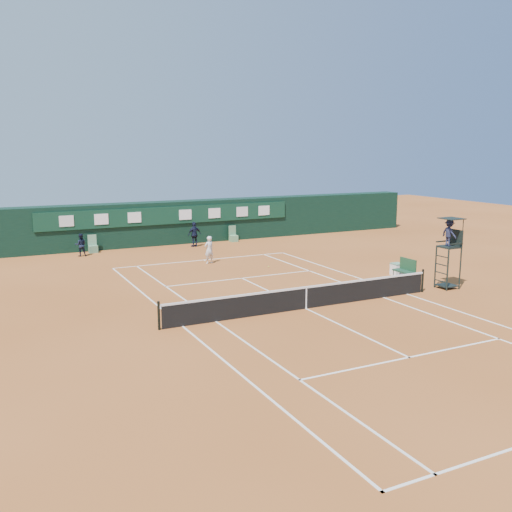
{
  "coord_description": "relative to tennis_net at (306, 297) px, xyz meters",
  "views": [
    {
      "loc": [
        -12.25,
        -19.88,
        6.67
      ],
      "look_at": [
        0.63,
        6.0,
        1.2
      ],
      "focal_mm": 40.0,
      "sensor_mm": 36.0,
      "label": 1
    }
  ],
  "objects": [
    {
      "name": "tennis_net",
      "position": [
        0.0,
        0.0,
        0.0
      ],
      "size": [
        12.9,
        0.1,
        1.1
      ],
      "color": "black",
      "rests_on": "ground"
    },
    {
      "name": "tennis_ball",
      "position": [
        2.55,
        8.25,
        -0.47
      ],
      "size": [
        0.07,
        0.07,
        0.07
      ],
      "primitive_type": "sphere",
      "color": "#C0D130",
      "rests_on": "ground"
    },
    {
      "name": "linesman_chair_left",
      "position": [
        -5.5,
        17.48,
        -0.19
      ],
      "size": [
        0.55,
        0.5,
        1.15
      ],
      "color": "#54805E",
      "rests_on": "ground"
    },
    {
      "name": "ground",
      "position": [
        0.0,
        0.0,
        -0.51
      ],
      "size": [
        90.0,
        90.0,
        0.0
      ],
      "primitive_type": "plane",
      "color": "#AB5C28",
      "rests_on": "ground"
    },
    {
      "name": "linesman_chair_right",
      "position": [
        4.5,
        17.48,
        -0.19
      ],
      "size": [
        0.55,
        0.5,
        1.15
      ],
      "color": "#609366",
      "rests_on": "ground"
    },
    {
      "name": "back_wall",
      "position": [
        0.0,
        18.74,
        1.0
      ],
      "size": [
        40.0,
        1.65,
        3.0
      ],
      "color": "black",
      "rests_on": "ground"
    },
    {
      "name": "ball_kid_left",
      "position": [
        -6.42,
        16.54,
        0.21
      ],
      "size": [
        0.77,
        0.64,
        1.43
      ],
      "primitive_type": "imported",
      "rotation": [
        0.0,
        0.0,
        2.99
      ],
      "color": "black",
      "rests_on": "ground"
    },
    {
      "name": "ball_kid_right",
      "position": [
        1.2,
        16.65,
        0.35
      ],
      "size": [
        1.07,
        0.62,
        1.72
      ],
      "primitive_type": "imported",
      "rotation": [
        0.0,
        0.0,
        3.35
      ],
      "color": "black",
      "rests_on": "ground"
    },
    {
      "name": "court_lines",
      "position": [
        0.0,
        0.0,
        -0.5
      ],
      "size": [
        11.05,
        23.85,
        0.01
      ],
      "color": "white",
      "rests_on": "ground"
    },
    {
      "name": "tennis_bag",
      "position": [
        6.85,
        1.34,
        -0.37
      ],
      "size": [
        0.59,
        0.81,
        0.28
      ],
      "primitive_type": "cube",
      "rotation": [
        0.0,
        0.0,
        0.4
      ],
      "color": "black",
      "rests_on": "ground"
    },
    {
      "name": "player_bench",
      "position": [
        7.44,
        2.37,
        0.09
      ],
      "size": [
        0.56,
        1.2,
        1.1
      ],
      "color": "#173927",
      "rests_on": "ground"
    },
    {
      "name": "umpire_chair",
      "position": [
        7.96,
        0.03,
        1.95
      ],
      "size": [
        0.96,
        0.95,
        3.42
      ],
      "color": "black",
      "rests_on": "ground"
    },
    {
      "name": "player",
      "position": [
        -0.07,
        10.81,
        0.3
      ],
      "size": [
        0.67,
        0.52,
        1.63
      ],
      "primitive_type": "imported",
      "rotation": [
        0.0,
        0.0,
        3.38
      ],
      "color": "silver",
      "rests_on": "ground"
    },
    {
      "name": "cooler",
      "position": [
        7.76,
        3.41,
        -0.18
      ],
      "size": [
        0.57,
        0.57,
        0.65
      ],
      "color": "white",
      "rests_on": "ground"
    }
  ]
}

